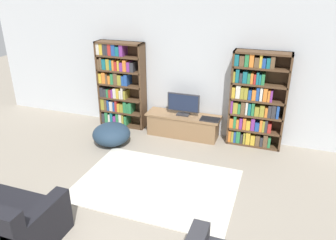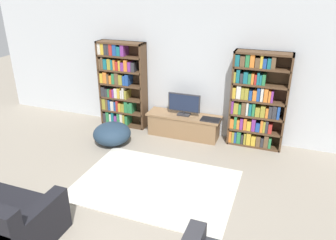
{
  "view_description": "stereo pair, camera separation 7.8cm",
  "coord_description": "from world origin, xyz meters",
  "views": [
    {
      "loc": [
        1.7,
        -1.7,
        2.89
      ],
      "look_at": [
        0.0,
        3.06,
        0.7
      ],
      "focal_mm": 35.0,
      "sensor_mm": 36.0,
      "label": 1
    },
    {
      "loc": [
        1.77,
        -1.68,
        2.89
      ],
      "look_at": [
        0.0,
        3.06,
        0.7
      ],
      "focal_mm": 35.0,
      "sensor_mm": 36.0,
      "label": 2
    }
  ],
  "objects": [
    {
      "name": "laptop",
      "position": [
        0.55,
        3.88,
        0.46
      ],
      "size": [
        0.36,
        0.23,
        0.03
      ],
      "color": "#28282D",
      "rests_on": "tv_stand"
    },
    {
      "name": "bookshelf_right",
      "position": [
        1.31,
        4.04,
        0.85
      ],
      "size": [
        0.98,
        0.3,
        1.76
      ],
      "color": "#513823",
      "rests_on": "ground_plane"
    },
    {
      "name": "beanbag_ottoman",
      "position": [
        -1.16,
        3.16,
        0.2
      ],
      "size": [
        0.71,
        0.71,
        0.4
      ],
      "primitive_type": "ellipsoid",
      "color": "#23384C",
      "rests_on": "ground_plane"
    },
    {
      "name": "wall_back",
      "position": [
        0.0,
        4.23,
        1.3
      ],
      "size": [
        8.8,
        0.06,
        2.6
      ],
      "color": "silver",
      "rests_on": "ground_plane"
    },
    {
      "name": "area_rug",
      "position": [
        0.13,
        2.17,
        0.01
      ],
      "size": [
        2.37,
        1.67,
        0.02
      ],
      "color": "beige",
      "rests_on": "ground_plane"
    },
    {
      "name": "tv_stand",
      "position": [
        0.0,
        3.95,
        0.22
      ],
      "size": [
        1.45,
        0.45,
        0.45
      ],
      "color": "#8E6B47",
      "rests_on": "ground_plane"
    },
    {
      "name": "television",
      "position": [
        0.0,
        3.94,
        0.67
      ],
      "size": [
        0.63,
        0.16,
        0.43
      ],
      "color": "#2D2D33",
      "rests_on": "tv_stand"
    },
    {
      "name": "bookshelf_left",
      "position": [
        -1.42,
        4.05,
        0.89
      ],
      "size": [
        0.98,
        0.3,
        1.76
      ],
      "color": "#513823",
      "rests_on": "ground_plane"
    }
  ]
}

